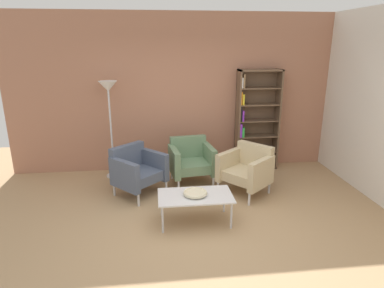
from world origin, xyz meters
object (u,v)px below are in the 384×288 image
armchair_spare_guest (137,169)px  armchair_by_bookshelf (191,160)px  bookshelf_tall (254,121)px  coffee_table_low (195,197)px  decorative_bowl (195,193)px  floor_lamp_torchiere (109,98)px  armchair_near_window (247,169)px

armchair_spare_guest → armchair_by_bookshelf: size_ratio=1.19×
bookshelf_tall → coffee_table_low: size_ratio=1.90×
armchair_spare_guest → coffee_table_low: bearing=-94.6°
decorative_bowl → floor_lamp_torchiere: bearing=125.5°
armchair_spare_guest → armchair_by_bookshelf: (0.91, 0.35, 0.00)m
coffee_table_low → decorative_bowl: size_ratio=3.12×
armchair_by_bookshelf → floor_lamp_torchiere: (-1.38, 0.44, 1.03)m
bookshelf_tall → floor_lamp_torchiere: bookshelf_tall is taller
coffee_table_low → armchair_near_window: size_ratio=1.05×
bookshelf_tall → armchair_by_bookshelf: bearing=-154.7°
bookshelf_tall → coffee_table_low: bookshelf_tall is taller
floor_lamp_torchiere → armchair_by_bookshelf: bearing=-17.6°
coffee_table_low → floor_lamp_torchiere: bearing=125.5°
decorative_bowl → floor_lamp_torchiere: size_ratio=0.18×
armchair_spare_guest → floor_lamp_torchiere: (-0.46, 0.79, 1.03)m
decorative_bowl → armchair_spare_guest: (-0.82, 1.01, -0.02)m
armchair_near_window → armchair_by_bookshelf: 1.00m
coffee_table_low → armchair_spare_guest: size_ratio=1.05×
armchair_near_window → bookshelf_tall: bearing=118.4°
decorative_bowl → floor_lamp_torchiere: (-1.28, 1.80, 1.01)m
bookshelf_tall → armchair_near_window: (-0.44, -1.13, -0.52)m
bookshelf_tall → armchair_by_bookshelf: (-1.29, -0.61, -0.52)m
coffee_table_low → armchair_near_window: (0.95, 0.84, 0.05)m
coffee_table_low → floor_lamp_torchiere: floor_lamp_torchiere is taller
coffee_table_low → decorative_bowl: bearing=-63.4°
armchair_near_window → armchair_spare_guest: same height
bookshelf_tall → armchair_spare_guest: 2.46m
decorative_bowl → floor_lamp_torchiere: 2.43m
decorative_bowl → armchair_by_bookshelf: 1.36m
decorative_bowl → armchair_spare_guest: bearing=129.1°
armchair_near_window → armchair_by_bookshelf: same height
bookshelf_tall → armchair_near_window: bookshelf_tall is taller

